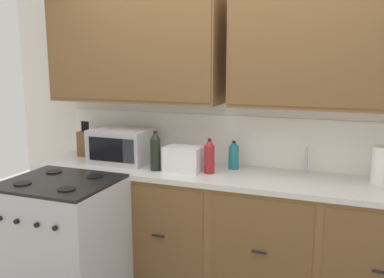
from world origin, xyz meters
name	(u,v)px	position (x,y,z in m)	size (l,w,h in m)	color
wall_unit	(229,77)	(0.00, 0.50, 1.64)	(4.21, 0.40, 2.40)	white
counter_run	(219,229)	(0.00, 0.30, 0.48)	(3.04, 0.64, 0.93)	black
stove_range	(64,243)	(-0.98, -0.33, 0.47)	(0.76, 0.68, 0.95)	#B7B7BC
microwave	(122,146)	(-0.87, 0.33, 1.07)	(0.48, 0.37, 0.28)	#B7B7BC
toaster	(183,159)	(-0.28, 0.25, 1.03)	(0.28, 0.18, 0.19)	white
knife_block	(86,143)	(-1.29, 0.44, 1.05)	(0.11, 0.14, 0.31)	brown
sink_faucet	(306,160)	(0.61, 0.51, 1.03)	(0.02, 0.02, 0.20)	#B2B5BA
paper_towel_roll	(380,165)	(1.11, 0.41, 1.06)	(0.12, 0.12, 0.26)	white
bottle_teal	(234,155)	(0.07, 0.45, 1.04)	(0.08, 0.08, 0.22)	#1E707A
bottle_red	(209,157)	(-0.07, 0.25, 1.06)	(0.08, 0.08, 0.26)	maroon
bottle_dark	(155,151)	(-0.49, 0.19, 1.08)	(0.08, 0.08, 0.31)	black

